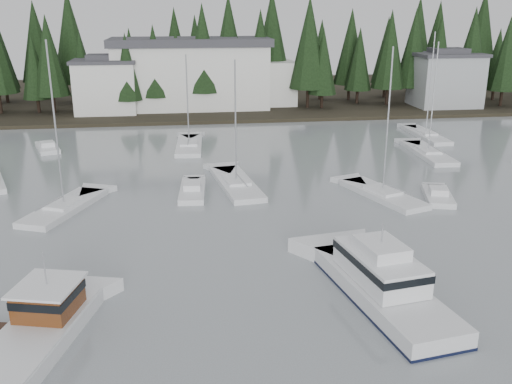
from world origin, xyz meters
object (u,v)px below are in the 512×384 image
(harbor_inn, at_px, (204,74))
(sailboat_5, at_px, (64,209))
(house_west, at_px, (106,85))
(sailboat_4, at_px, (189,147))
(house_east_a, at_px, (446,79))
(sailboat_7, at_px, (425,136))
(sailboat_1, at_px, (236,186))
(runabout_3, at_px, (48,149))
(lobster_boat_brown, at_px, (35,334))
(sailboat_3, at_px, (382,196))
(cabin_cruiser_center, at_px, (382,286))
(sailboat_2, at_px, (428,155))
(runabout_1, at_px, (438,197))
(runabout_4, at_px, (193,192))

(harbor_inn, bearing_deg, sailboat_5, -106.45)
(house_west, height_order, sailboat_4, sailboat_4)
(house_east_a, relative_size, sailboat_5, 0.75)
(sailboat_5, height_order, sailboat_7, sailboat_5)
(sailboat_1, distance_m, runabout_3, 26.59)
(runabout_3, bearing_deg, sailboat_4, -111.81)
(lobster_boat_brown, xyz_separation_m, sailboat_3, (25.03, 19.86, -0.48))
(sailboat_4, relative_size, runabout_3, 1.99)
(sailboat_3, bearing_deg, sailboat_1, 49.62)
(house_east_a, distance_m, cabin_cruiser_center, 68.58)
(sailboat_5, bearing_deg, harbor_inn, 5.82)
(sailboat_2, distance_m, runabout_3, 43.95)
(sailboat_4, bearing_deg, runabout_3, 90.26)
(runabout_1, bearing_deg, sailboat_2, -4.36)
(harbor_inn, bearing_deg, runabout_1, -69.65)
(house_west, bearing_deg, house_east_a, -1.06)
(sailboat_1, xyz_separation_m, runabout_4, (-4.12, -1.58, 0.08))
(house_east_a, bearing_deg, house_west, 178.94)
(sailboat_2, bearing_deg, sailboat_5, 111.98)
(sailboat_5, height_order, runabout_1, sailboat_5)
(house_west, relative_size, sailboat_3, 0.71)
(lobster_boat_brown, bearing_deg, house_east_a, -24.19)
(sailboat_4, height_order, sailboat_5, sailboat_5)
(house_east_a, height_order, harbor_inn, harbor_inn)
(sailboat_3, distance_m, runabout_1, 4.76)
(cabin_cruiser_center, xyz_separation_m, sailboat_3, (6.39, 17.66, -0.70))
(lobster_boat_brown, bearing_deg, harbor_inn, 4.85)
(house_west, relative_size, cabin_cruiser_center, 0.77)
(sailboat_4, bearing_deg, harbor_inn, -3.78)
(runabout_1, bearing_deg, sailboat_7, -4.84)
(sailboat_2, xyz_separation_m, runabout_4, (-26.86, -10.37, 0.07))
(house_east_a, relative_size, sailboat_2, 0.82)
(runabout_1, bearing_deg, harbor_inn, 36.77)
(runabout_4, bearing_deg, sailboat_1, -64.86)
(house_west, relative_size, sailboat_4, 0.84)
(house_west, distance_m, runabout_3, 22.85)
(house_east_a, bearing_deg, lobster_boat_brown, -128.95)
(house_east_a, height_order, cabin_cruiser_center, house_east_a)
(house_west, height_order, sailboat_5, sailboat_5)
(house_west, bearing_deg, runabout_3, -101.77)
(sailboat_4, height_order, runabout_3, sailboat_4)
(house_west, height_order, runabout_4, house_west)
(harbor_inn, distance_m, runabout_4, 44.33)
(house_east_a, xyz_separation_m, runabout_4, (-42.24, -39.51, -4.77))
(runabout_3, bearing_deg, sailboat_7, -107.77)
(runabout_4, bearing_deg, sailboat_4, 3.78)
(runabout_3, relative_size, runabout_4, 0.81)
(house_east_a, bearing_deg, sailboat_4, -152.68)
(sailboat_5, relative_size, runabout_4, 1.99)
(harbor_inn, relative_size, sailboat_4, 2.58)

